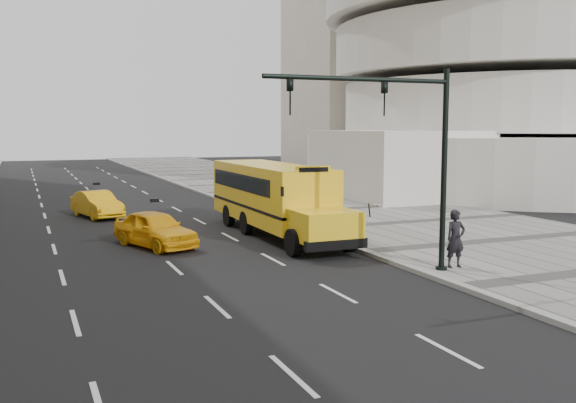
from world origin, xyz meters
name	(u,v)px	position (x,y,z in m)	size (l,w,h in m)	color
ground	(171,241)	(0.00, 0.00, 0.00)	(140.00, 140.00, 0.00)	black
sidewalk_museum	(419,222)	(12.00, 0.00, 0.07)	(12.00, 140.00, 0.15)	gray
curb_museum	(305,230)	(6.00, 0.00, 0.07)	(0.30, 140.00, 0.15)	gray
guggenheim	(472,18)	(29.37, 18.51, 13.58)	(33.20, 42.20, 35.00)	white
school_bus	(273,193)	(4.50, 0.11, 1.76)	(2.96, 11.56, 3.19)	yellow
taxi_near	(155,229)	(-0.84, -1.05, 0.71)	(1.67, 4.15, 1.41)	#FDB30F
taxi_far	(97,204)	(-2.00, 8.35, 0.67)	(1.42, 4.08, 1.35)	#FDB30F
pedestrian	(456,239)	(7.19, -9.06, 1.08)	(0.68, 0.45, 1.86)	black
traffic_signal	(406,145)	(5.19, -9.16, 4.09)	(6.18, 0.36, 6.40)	black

